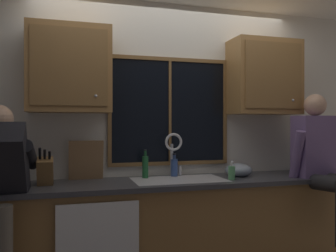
# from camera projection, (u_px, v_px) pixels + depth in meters

# --- Properties ---
(back_wall) EXTENTS (5.82, 0.12, 2.55)m
(back_wall) POSITION_uv_depth(u_px,v_px,m) (165.00, 137.00, 3.42)
(back_wall) COLOR silver
(back_wall) RESTS_ON floor
(window_glass) EXTENTS (1.10, 0.02, 0.95)m
(window_glass) POSITION_uv_depth(u_px,v_px,m) (170.00, 111.00, 3.36)
(window_glass) COLOR black
(window_frame_top) EXTENTS (1.17, 0.02, 0.04)m
(window_frame_top) POSITION_uv_depth(u_px,v_px,m) (170.00, 59.00, 3.35)
(window_frame_top) COLOR brown
(window_frame_bottom) EXTENTS (1.17, 0.02, 0.04)m
(window_frame_bottom) POSITION_uv_depth(u_px,v_px,m) (170.00, 163.00, 3.36)
(window_frame_bottom) COLOR brown
(window_frame_left) EXTENTS (0.03, 0.02, 0.95)m
(window_frame_left) POSITION_uv_depth(u_px,v_px,m) (110.00, 111.00, 3.20)
(window_frame_left) COLOR brown
(window_frame_right) EXTENTS (0.03, 0.02, 0.95)m
(window_frame_right) POSITION_uv_depth(u_px,v_px,m) (225.00, 112.00, 3.51)
(window_frame_right) COLOR brown
(window_mullion_center) EXTENTS (0.02, 0.02, 0.95)m
(window_mullion_center) POSITION_uv_depth(u_px,v_px,m) (170.00, 111.00, 3.35)
(window_mullion_center) COLOR brown
(lower_cabinet_run) EXTENTS (3.42, 0.58, 0.88)m
(lower_cabinet_run) POSITION_uv_depth(u_px,v_px,m) (176.00, 235.00, 3.09)
(lower_cabinet_run) COLOR olive
(lower_cabinet_run) RESTS_ON floor
(countertop) EXTENTS (3.48, 0.62, 0.04)m
(countertop) POSITION_uv_depth(u_px,v_px,m) (177.00, 182.00, 3.07)
(countertop) COLOR #38383D
(countertop) RESTS_ON lower_cabinet_run
(upper_cabinet_left) EXTENTS (0.67, 0.36, 0.72)m
(upper_cabinet_left) POSITION_uv_depth(u_px,v_px,m) (70.00, 69.00, 2.95)
(upper_cabinet_left) COLOR #9E703D
(upper_cabinet_right) EXTENTS (0.67, 0.36, 0.72)m
(upper_cabinet_right) POSITION_uv_depth(u_px,v_px,m) (264.00, 77.00, 3.46)
(upper_cabinet_right) COLOR #9E703D
(sink) EXTENTS (0.80, 0.46, 0.21)m
(sink) POSITION_uv_depth(u_px,v_px,m) (179.00, 191.00, 3.09)
(sink) COLOR #B7B7BC
(sink) RESTS_ON lower_cabinet_run
(faucet) EXTENTS (0.18, 0.09, 0.40)m
(faucet) POSITION_uv_depth(u_px,v_px,m) (174.00, 149.00, 3.26)
(faucet) COLOR silver
(faucet) RESTS_ON countertop
(person_sitting_on_counter) EXTENTS (0.54, 0.61, 1.26)m
(person_sitting_on_counter) POSITION_uv_depth(u_px,v_px,m) (323.00, 158.00, 3.17)
(person_sitting_on_counter) COLOR #262628
(person_sitting_on_counter) RESTS_ON countertop
(knife_block) EXTENTS (0.12, 0.18, 0.32)m
(knife_block) POSITION_uv_depth(u_px,v_px,m) (45.00, 172.00, 2.79)
(knife_block) COLOR brown
(knife_block) RESTS_ON countertop
(cutting_board) EXTENTS (0.29, 0.09, 0.34)m
(cutting_board) POSITION_uv_depth(u_px,v_px,m) (86.00, 160.00, 3.07)
(cutting_board) COLOR #997047
(cutting_board) RESTS_ON countertop
(mixing_bowl) EXTENTS (0.25, 0.25, 0.12)m
(mixing_bowl) POSITION_uv_depth(u_px,v_px,m) (238.00, 170.00, 3.30)
(mixing_bowl) COLOR #8C99A8
(mixing_bowl) RESTS_ON countertop
(soap_dispenser) EXTENTS (0.06, 0.07, 0.17)m
(soap_dispenser) POSITION_uv_depth(u_px,v_px,m) (232.00, 172.00, 3.08)
(soap_dispenser) COLOR #59A566
(soap_dispenser) RESTS_ON countertop
(bottle_green_glass) EXTENTS (0.06, 0.06, 0.21)m
(bottle_green_glass) POSITION_uv_depth(u_px,v_px,m) (174.00, 167.00, 3.28)
(bottle_green_glass) COLOR #334C8C
(bottle_green_glass) RESTS_ON countertop
(bottle_tall_clear) EXTENTS (0.05, 0.05, 0.26)m
(bottle_tall_clear) POSITION_uv_depth(u_px,v_px,m) (145.00, 166.00, 3.17)
(bottle_tall_clear) COLOR #1E592D
(bottle_tall_clear) RESTS_ON countertop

